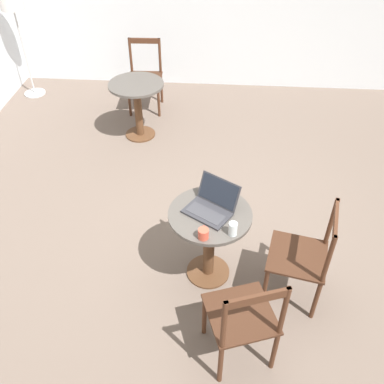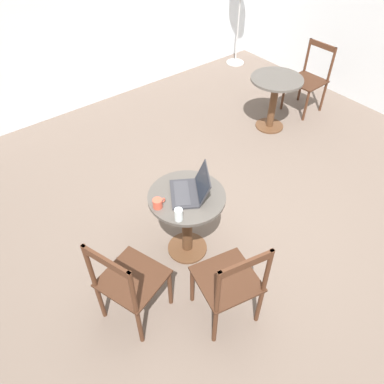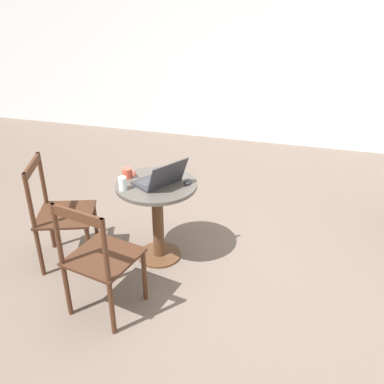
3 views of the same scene
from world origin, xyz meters
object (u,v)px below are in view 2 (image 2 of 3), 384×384
Objects in this scene: laptop at (190,190)px; drinking_glass at (179,215)px; cafe_table_mid at (275,93)px; mouse at (204,178)px; mug at (158,203)px; chair_near_front at (230,283)px; cafe_table_near at (187,212)px; chair_near_left at (129,282)px; chair_mid_right at (309,79)px.

laptop is 0.30m from drinking_glass.
cafe_table_mid is 7.21× the size of mouse.
mouse is (0.21, 0.07, -0.03)m from laptop.
mug reaches higher than cafe_table_mid.
drinking_glass is (-0.05, 0.57, 0.31)m from chair_near_front.
cafe_table_near is at bearing 39.28° from drinking_glass.
laptop reaches higher than mug.
chair_near_left is 0.77m from chair_near_front.
laptop is at bearing -8.09° from mug.
laptop is 4.30× the size of drinking_glass.
mouse is 0.51m from mug.
mug is (-0.30, 0.04, -0.01)m from laptop.
drinking_glass reaches higher than mouse.
chair_near_left is at bearing -170.85° from drinking_glass.
cafe_table_near is 1.54× the size of laptop.
laptop reaches higher than cafe_table_near.
chair_near_front reaches higher than cafe_table_near.
cafe_table_near is 0.36m from mug.
drinking_glass is at bearing 9.15° from chair_near_left.
mouse is at bearing -160.69° from chair_mid_right.
mug is at bearing 171.54° from cafe_table_near.
drinking_glass is at bearing -152.51° from mouse.
mouse is (-2.69, -0.94, 0.27)m from chair_mid_right.
mug is at bearing -163.19° from chair_mid_right.
laptop is (-2.17, -0.99, 0.25)m from cafe_table_mid.
chair_near_left is 0.90m from laptop.
mouse is 0.86× the size of mug.
cafe_table_mid is 0.74m from chair_mid_right.
chair_near_front is 9.34× the size of mouse.
cafe_table_near and cafe_table_mid have the same top height.
laptop is 0.30m from mug.
chair_near_front is (-0.17, -0.75, -0.06)m from cafe_table_near.
mouse is at bearing -154.87° from cafe_table_mid.
cafe_table_mid is at bearing 36.16° from chair_near_front.
cafe_table_near is 6.62× the size of drinking_glass.
mug is at bearing 97.17° from chair_near_front.
drinking_glass is (0.55, 0.09, 0.31)m from chair_near_left.
cafe_table_near is at bearing 19.06° from chair_near_left.
mug is at bearing 103.25° from drinking_glass.
mug is at bearing -159.11° from cafe_table_mid.
chair_mid_right is 8.01× the size of mug.
chair_mid_right is at bearing 16.81° from mug.
mouse is (0.41, 0.81, 0.27)m from chair_near_front.
chair_mid_right is at bearing 29.51° from chair_near_front.
chair_near_left is 0.66m from mug.
chair_mid_right is 3.38m from drinking_glass.
drinking_glass is (-2.42, -1.16, 0.26)m from cafe_table_mid.
cafe_table_mid is 6.18× the size of mug.
laptop reaches higher than chair_near_front.
chair_near_front is 1.99× the size of laptop.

